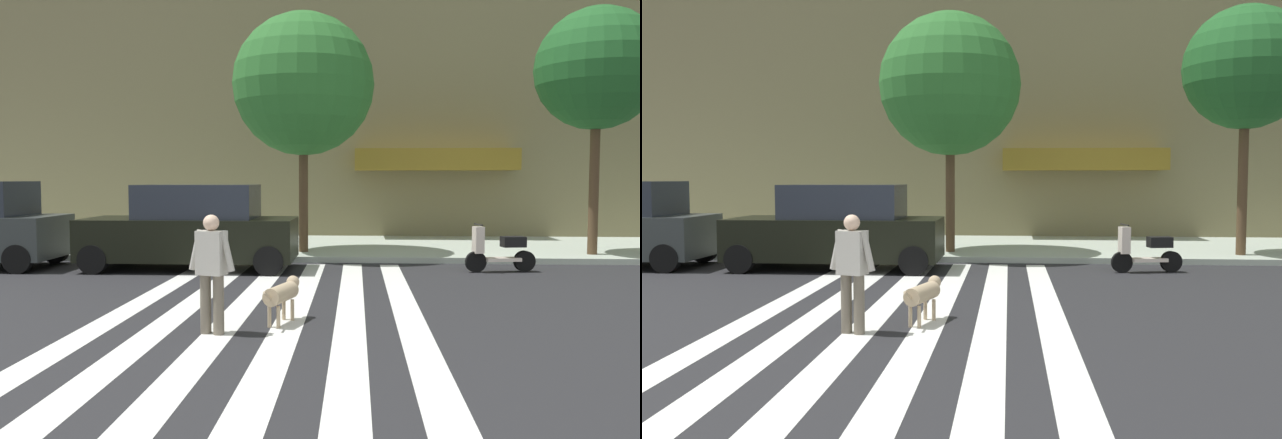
% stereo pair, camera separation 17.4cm
% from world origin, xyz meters
% --- Properties ---
extents(ground_plane, '(160.00, 160.00, 0.00)m').
position_xyz_m(ground_plane, '(0.00, 7.34, 0.00)').
color(ground_plane, '#232326').
extents(sidewalk_far, '(80.00, 6.00, 0.15)m').
position_xyz_m(sidewalk_far, '(0.00, 17.68, 0.07)').
color(sidewalk_far, '#A5B0A0').
rests_on(sidewalk_far, ground_plane).
extents(crosswalk_stripes, '(4.95, 14.08, 0.01)m').
position_xyz_m(crosswalk_stripes, '(-0.16, 7.34, 0.00)').
color(crosswalk_stripes, silver).
rests_on(crosswalk_stripes, ground_plane).
extents(parked_car_behind_first, '(4.91, 2.01, 1.99)m').
position_xyz_m(parked_car_behind_first, '(-2.54, 13.36, 0.95)').
color(parked_car_behind_first, black).
rests_on(parked_car_behind_first, ground_plane).
extents(parked_scooter, '(1.63, 0.57, 1.11)m').
position_xyz_m(parked_scooter, '(4.56, 13.34, 0.48)').
color(parked_scooter, black).
rests_on(parked_scooter, ground_plane).
extents(street_tree_nearest, '(3.79, 3.79, 6.38)m').
position_xyz_m(street_tree_nearest, '(-0.14, 15.84, 4.62)').
color(street_tree_nearest, '#4C3823').
rests_on(street_tree_nearest, sidewalk_far).
extents(street_tree_middle, '(3.13, 3.13, 6.37)m').
position_xyz_m(street_tree_middle, '(7.45, 15.65, 4.93)').
color(street_tree_middle, '#4C3823').
rests_on(street_tree_middle, sidewalk_far).
extents(pedestrian_dog_walker, '(0.70, 0.34, 1.64)m').
position_xyz_m(pedestrian_dog_walker, '(-0.68, 7.28, 0.93)').
color(pedestrian_dog_walker, '#6B6051').
rests_on(pedestrian_dog_walker, ground_plane).
extents(dog_on_leash, '(0.49, 1.11, 0.65)m').
position_xyz_m(dog_on_leash, '(0.20, 7.98, 0.44)').
color(dog_on_leash, tan).
rests_on(dog_on_leash, ground_plane).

